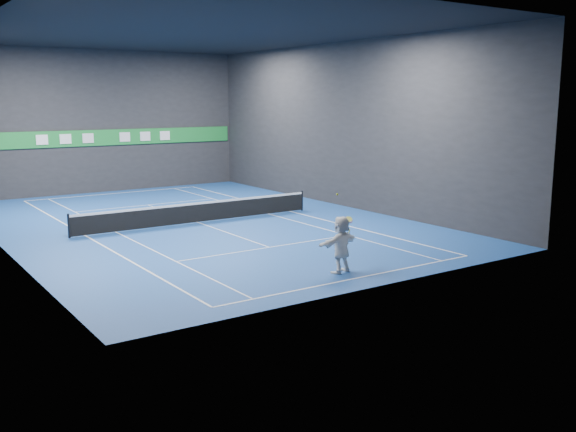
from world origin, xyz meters
TOP-DOWN VIEW (x-y plane):
  - ground at (0.00, 0.00)m, footprint 26.00×26.00m
  - ceiling at (0.00, 0.00)m, footprint 26.00×26.00m
  - wall_back at (0.00, 13.00)m, footprint 18.00×0.10m
  - wall_front at (0.00, -13.00)m, footprint 18.00×0.10m
  - wall_right at (9.00, 0.00)m, footprint 0.10×26.00m
  - baseline_near at (0.00, -11.89)m, footprint 10.98×0.08m
  - baseline_far at (0.00, 11.89)m, footprint 10.98×0.08m
  - sideline_doubles_left at (-5.49, 0.00)m, footprint 0.08×23.78m
  - sideline_doubles_right at (5.49, 0.00)m, footprint 0.08×23.78m
  - sideline_singles_left at (-4.11, 0.00)m, footprint 0.06×23.78m
  - sideline_singles_right at (4.11, 0.00)m, footprint 0.06×23.78m
  - service_line_near at (0.00, -6.40)m, footprint 8.23×0.06m
  - service_line_far at (0.00, 6.40)m, footprint 8.23×0.06m
  - center_service_line at (0.00, 0.00)m, footprint 0.06×12.80m
  - player at (-0.01, -11.00)m, footprint 1.93×0.98m
  - tennis_ball at (-0.10, -10.87)m, footprint 0.07×0.07m
  - tennis_net at (0.00, 0.00)m, footprint 12.50×0.10m
  - sponsor_banner at (0.00, 12.93)m, footprint 17.64×0.11m
  - tennis_racket at (0.33, -10.96)m, footprint 0.42×0.35m

SIDE VIEW (x-z plane):
  - ground at x=0.00m, z-range 0.00..0.00m
  - baseline_near at x=0.00m, z-range 0.00..0.01m
  - baseline_far at x=0.00m, z-range 0.00..0.01m
  - sideline_doubles_left at x=-5.49m, z-range 0.00..0.01m
  - sideline_doubles_right at x=5.49m, z-range 0.00..0.01m
  - sideline_singles_left at x=-4.11m, z-range 0.00..0.01m
  - sideline_singles_right at x=4.11m, z-range 0.00..0.01m
  - service_line_near at x=0.00m, z-range 0.00..0.01m
  - service_line_far at x=0.00m, z-range 0.00..0.01m
  - center_service_line at x=0.00m, z-range 0.00..0.01m
  - tennis_net at x=0.00m, z-range 0.00..1.07m
  - player at x=-0.01m, z-range 0.00..1.99m
  - tennis_racket at x=0.33m, z-range 1.41..2.08m
  - tennis_ball at x=-0.10m, z-range 2.70..2.77m
  - sponsor_banner at x=0.00m, z-range 3.00..4.00m
  - wall_back at x=0.00m, z-range 0.00..9.00m
  - wall_front at x=0.00m, z-range 0.00..9.00m
  - wall_right at x=9.00m, z-range 0.00..9.00m
  - ceiling at x=0.00m, z-range 9.00..9.00m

